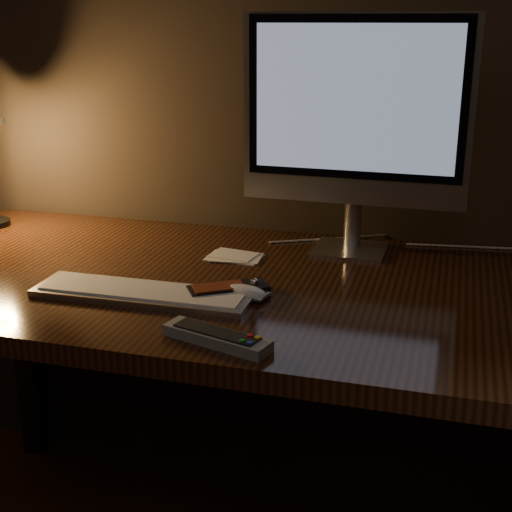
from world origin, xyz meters
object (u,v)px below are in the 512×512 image
(desk, at_px, (246,323))
(monitor, at_px, (355,116))
(mouse, at_px, (245,294))
(media_remote, at_px, (228,290))
(tv_remote, at_px, (217,337))
(keyboard, at_px, (143,293))

(desk, height_order, monitor, monitor)
(mouse, bearing_deg, monitor, 78.15)
(monitor, distance_m, media_remote, 0.49)
(mouse, bearing_deg, tv_remote, -74.42)
(desk, height_order, keyboard, keyboard)
(keyboard, bearing_deg, mouse, 12.86)
(monitor, bearing_deg, mouse, -112.63)
(keyboard, xyz_separation_m, media_remote, (0.16, 0.05, 0.00))
(desk, bearing_deg, tv_remote, -80.74)
(monitor, xyz_separation_m, tv_remote, (-0.14, -0.55, -0.30))
(mouse, bearing_deg, media_remote, -176.39)
(monitor, relative_size, tv_remote, 2.65)
(desk, relative_size, tv_remote, 8.00)
(keyboard, distance_m, tv_remote, 0.26)
(media_remote, bearing_deg, desk, 60.85)
(monitor, distance_m, tv_remote, 0.64)
(mouse, relative_size, media_remote, 0.56)
(mouse, xyz_separation_m, tv_remote, (0.01, -0.21, 0.00))
(mouse, bearing_deg, desk, 117.98)
(desk, xyz_separation_m, tv_remote, (0.06, -0.37, 0.14))
(mouse, relative_size, tv_remote, 0.45)
(monitor, height_order, keyboard, monitor)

